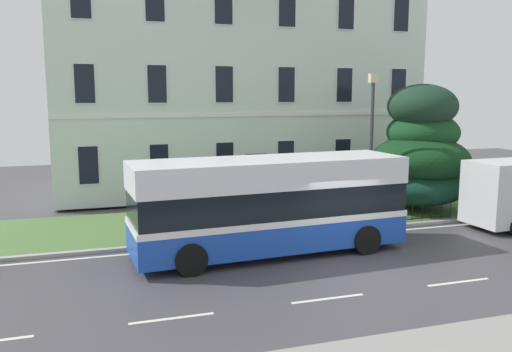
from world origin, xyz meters
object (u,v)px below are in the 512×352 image
object	(u,v)px
evergreen_tree	(420,155)
single_decker_bus	(270,204)
street_lamp_post	(372,135)
georgian_townhouse	(228,60)

from	to	relation	value
evergreen_tree	single_decker_bus	bearing A→B (deg)	-154.54
single_decker_bus	street_lamp_post	distance (m)	6.64
evergreen_tree	single_decker_bus	distance (m)	9.32
georgian_townhouse	street_lamp_post	distance (m)	11.48
evergreen_tree	street_lamp_post	distance (m)	3.14
georgian_townhouse	street_lamp_post	bearing A→B (deg)	-72.33
evergreen_tree	single_decker_bus	size ratio (longest dim) A/B	0.61
single_decker_bus	georgian_townhouse	bearing A→B (deg)	77.49
street_lamp_post	single_decker_bus	bearing A→B (deg)	-149.67
single_decker_bus	street_lamp_post	world-z (taller)	street_lamp_post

